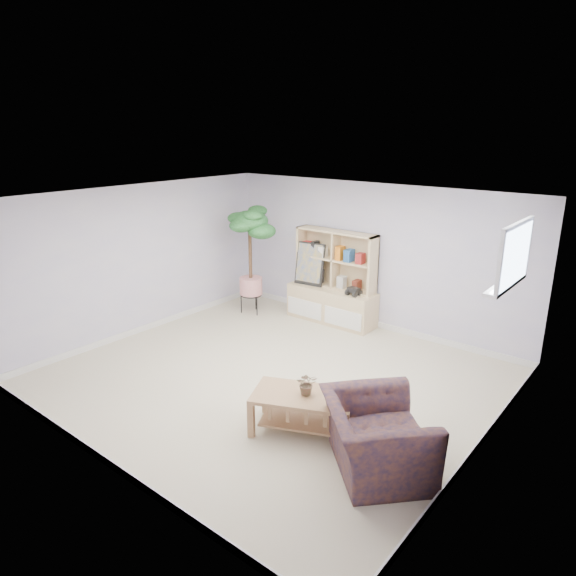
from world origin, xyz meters
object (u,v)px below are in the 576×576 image
Objects in this scene: armchair at (376,433)px; storage_unit at (332,277)px; coffee_table at (303,412)px; floor_tree at (250,261)px.

storage_unit is at bearing -6.19° from armchair.
armchair is at bearing -29.27° from coffee_table.
armchair is (4.00, -2.54, -0.56)m from floor_tree.
floor_tree reaches higher than armchair.
coffee_table is 1.01× the size of armchair.
floor_tree is at bearing 11.12° from armchair.
floor_tree is (-3.04, 2.45, 0.74)m from coffee_table.
armchair is (0.96, -0.09, 0.18)m from coffee_table.
storage_unit is 4.07m from armchair.
floor_tree is 1.78× the size of armchair.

